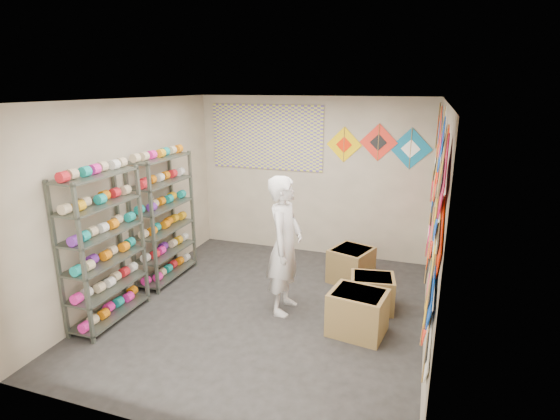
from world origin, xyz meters
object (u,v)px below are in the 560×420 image
(carton_a, at_px, (358,313))
(carton_c, at_px, (351,265))
(shelf_rack_back, at_px, (164,219))
(shopkeeper, at_px, (285,245))
(shelf_rack_front, at_px, (104,249))
(carton_b, at_px, (372,292))

(carton_a, relative_size, carton_c, 1.08)
(shelf_rack_back, height_order, shopkeeper, shelf_rack_back)
(shelf_rack_front, height_order, carton_c, shelf_rack_front)
(shelf_rack_front, distance_m, carton_a, 3.16)
(shelf_rack_front, relative_size, carton_b, 3.38)
(shopkeeper, xyz_separation_m, carton_c, (0.67, 1.16, -0.64))
(carton_b, bearing_deg, shelf_rack_front, -165.61)
(shelf_rack_front, bearing_deg, shelf_rack_back, 90.00)
(shelf_rack_front, height_order, shelf_rack_back, same)
(shelf_rack_back, xyz_separation_m, carton_b, (3.10, 0.03, -0.72))
(shelf_rack_back, bearing_deg, carton_c, 16.51)
(shelf_rack_back, height_order, carton_c, shelf_rack_back)
(shopkeeper, height_order, carton_c, shopkeeper)
(carton_a, bearing_deg, shopkeeper, 173.99)
(shelf_rack_back, bearing_deg, shelf_rack_front, -90.00)
(carton_a, xyz_separation_m, carton_b, (0.08, 0.66, -0.04))
(shopkeeper, bearing_deg, carton_a, -103.99)
(shelf_rack_back, distance_m, carton_b, 3.18)
(shopkeeper, bearing_deg, shelf_rack_front, 115.58)
(shelf_rack_back, relative_size, carton_c, 3.22)
(shelf_rack_back, relative_size, carton_a, 2.98)
(shelf_rack_front, height_order, shopkeeper, shelf_rack_front)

